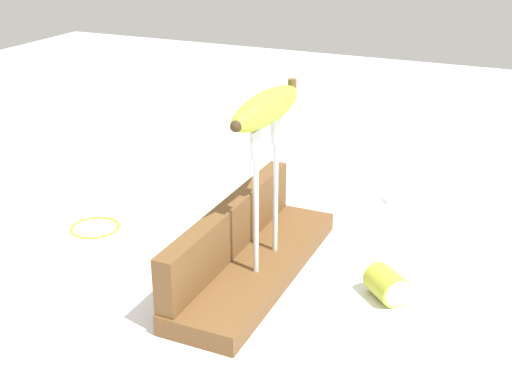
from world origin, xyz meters
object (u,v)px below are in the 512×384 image
wire_coil (95,227)px  fork_fallen_near (416,198)px  fork_stand_center (266,182)px  banana_raised_center (267,108)px  banana_chunk_near (387,285)px

wire_coil → fork_fallen_near: bearing=-54.0°
fork_fallen_near → wire_coil: 0.55m
fork_stand_center → banana_raised_center: size_ratio=1.08×
banana_chunk_near → wire_coil: (0.01, 0.48, -0.02)m
banana_raised_center → fork_fallen_near: bearing=-20.9°
banana_raised_center → wire_coil: banana_raised_center is taller
banana_raised_center → banana_chunk_near: (0.02, -0.17, -0.22)m
fork_fallen_near → fork_stand_center: bearing=159.1°
banana_raised_center → wire_coil: 0.40m
banana_chunk_near → wire_coil: size_ratio=0.83×
fork_stand_center → banana_raised_center: (-0.00, 0.00, 0.10)m
fork_stand_center → wire_coil: fork_stand_center is taller
fork_stand_center → wire_coil: size_ratio=2.49×
banana_raised_center → fork_fallen_near: size_ratio=1.26×
banana_raised_center → fork_fallen_near: (0.35, -0.14, -0.24)m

